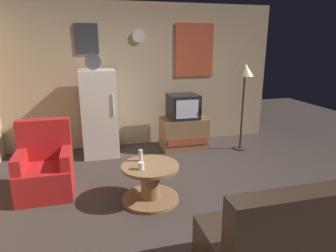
{
  "coord_description": "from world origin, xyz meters",
  "views": [
    {
      "loc": [
        -0.97,
        -3.21,
        1.94
      ],
      "look_at": [
        0.12,
        0.9,
        0.75
      ],
      "focal_mm": 31.95,
      "sensor_mm": 36.0,
      "label": 1
    }
  ],
  "objects_px": {
    "fridge": "(99,113)",
    "tv_stand": "(184,133)",
    "standing_lamp": "(245,77)",
    "armchair": "(46,169)",
    "coffee_table": "(150,183)",
    "mug_ceramic_white": "(141,166)",
    "couch": "(305,239)",
    "wine_glass": "(141,155)",
    "crt_tv": "(183,106)"
  },
  "relations": [
    {
      "from": "fridge",
      "to": "tv_stand",
      "type": "distance_m",
      "value": 1.6
    },
    {
      "from": "standing_lamp",
      "to": "armchair",
      "type": "xyz_separation_m",
      "value": [
        -3.31,
        -0.87,
        -1.02
      ]
    },
    {
      "from": "standing_lamp",
      "to": "coffee_table",
      "type": "bearing_deg",
      "value": -144.61
    },
    {
      "from": "tv_stand",
      "to": "mug_ceramic_white",
      "type": "bearing_deg",
      "value": -121.32
    },
    {
      "from": "couch",
      "to": "mug_ceramic_white",
      "type": "bearing_deg",
      "value": 128.98
    },
    {
      "from": "coffee_table",
      "to": "couch",
      "type": "distance_m",
      "value": 1.86
    },
    {
      "from": "coffee_table",
      "to": "couch",
      "type": "bearing_deg",
      "value": -56.09
    },
    {
      "from": "wine_glass",
      "to": "mug_ceramic_white",
      "type": "xyz_separation_m",
      "value": [
        -0.04,
        -0.27,
        -0.03
      ]
    },
    {
      "from": "wine_glass",
      "to": "coffee_table",
      "type": "bearing_deg",
      "value": -62.05
    },
    {
      "from": "tv_stand",
      "to": "crt_tv",
      "type": "height_order",
      "value": "crt_tv"
    },
    {
      "from": "standing_lamp",
      "to": "wine_glass",
      "type": "height_order",
      "value": "standing_lamp"
    },
    {
      "from": "crt_tv",
      "to": "coffee_table",
      "type": "height_order",
      "value": "crt_tv"
    },
    {
      "from": "mug_ceramic_white",
      "to": "armchair",
      "type": "bearing_deg",
      "value": 150.29
    },
    {
      "from": "crt_tv",
      "to": "mug_ceramic_white",
      "type": "height_order",
      "value": "crt_tv"
    },
    {
      "from": "crt_tv",
      "to": "mug_ceramic_white",
      "type": "relative_size",
      "value": 6.0
    },
    {
      "from": "fridge",
      "to": "wine_glass",
      "type": "relative_size",
      "value": 11.8
    },
    {
      "from": "coffee_table",
      "to": "mug_ceramic_white",
      "type": "xyz_separation_m",
      "value": [
        -0.13,
        -0.1,
        0.28
      ]
    },
    {
      "from": "mug_ceramic_white",
      "to": "coffee_table",
      "type": "bearing_deg",
      "value": 37.58
    },
    {
      "from": "fridge",
      "to": "standing_lamp",
      "type": "distance_m",
      "value": 2.64
    },
    {
      "from": "armchair",
      "to": "mug_ceramic_white",
      "type": "bearing_deg",
      "value": -29.71
    },
    {
      "from": "coffee_table",
      "to": "armchair",
      "type": "distance_m",
      "value": 1.42
    },
    {
      "from": "couch",
      "to": "wine_glass",
      "type": "bearing_deg",
      "value": 123.36
    },
    {
      "from": "fridge",
      "to": "crt_tv",
      "type": "relative_size",
      "value": 3.28
    },
    {
      "from": "standing_lamp",
      "to": "couch",
      "type": "relative_size",
      "value": 0.94
    },
    {
      "from": "tv_stand",
      "to": "fridge",
      "type": "bearing_deg",
      "value": 177.62
    },
    {
      "from": "coffee_table",
      "to": "wine_glass",
      "type": "distance_m",
      "value": 0.37
    },
    {
      "from": "mug_ceramic_white",
      "to": "armchair",
      "type": "xyz_separation_m",
      "value": [
        -1.16,
        0.66,
        -0.19
      ]
    },
    {
      "from": "tv_stand",
      "to": "coffee_table",
      "type": "relative_size",
      "value": 1.17
    },
    {
      "from": "crt_tv",
      "to": "couch",
      "type": "distance_m",
      "value": 3.34
    },
    {
      "from": "fridge",
      "to": "tv_stand",
      "type": "height_order",
      "value": "fridge"
    },
    {
      "from": "tv_stand",
      "to": "mug_ceramic_white",
      "type": "xyz_separation_m",
      "value": [
        -1.14,
        -1.87,
        0.23
      ]
    },
    {
      "from": "wine_glass",
      "to": "standing_lamp",
      "type": "bearing_deg",
      "value": 31.07
    },
    {
      "from": "coffee_table",
      "to": "wine_glass",
      "type": "relative_size",
      "value": 4.8
    },
    {
      "from": "crt_tv",
      "to": "fridge",
      "type": "bearing_deg",
      "value": 177.55
    },
    {
      "from": "fridge",
      "to": "crt_tv",
      "type": "height_order",
      "value": "fridge"
    },
    {
      "from": "tv_stand",
      "to": "standing_lamp",
      "type": "distance_m",
      "value": 1.51
    },
    {
      "from": "crt_tv",
      "to": "armchair",
      "type": "height_order",
      "value": "crt_tv"
    },
    {
      "from": "tv_stand",
      "to": "coffee_table",
      "type": "height_order",
      "value": "tv_stand"
    },
    {
      "from": "tv_stand",
      "to": "couch",
      "type": "height_order",
      "value": "couch"
    },
    {
      "from": "tv_stand",
      "to": "mug_ceramic_white",
      "type": "relative_size",
      "value": 9.33
    },
    {
      "from": "wine_glass",
      "to": "couch",
      "type": "relative_size",
      "value": 0.09
    },
    {
      "from": "tv_stand",
      "to": "coffee_table",
      "type": "bearing_deg",
      "value": -119.65
    },
    {
      "from": "coffee_table",
      "to": "tv_stand",
      "type": "bearing_deg",
      "value": 60.35
    },
    {
      "from": "couch",
      "to": "standing_lamp",
      "type": "bearing_deg",
      "value": 71.74
    },
    {
      "from": "coffee_table",
      "to": "mug_ceramic_white",
      "type": "bearing_deg",
      "value": -142.42
    },
    {
      "from": "coffee_table",
      "to": "standing_lamp",
      "type": "bearing_deg",
      "value": 35.39
    },
    {
      "from": "tv_stand",
      "to": "crt_tv",
      "type": "distance_m",
      "value": 0.51
    },
    {
      "from": "coffee_table",
      "to": "armchair",
      "type": "relative_size",
      "value": 0.75
    },
    {
      "from": "tv_stand",
      "to": "couch",
      "type": "bearing_deg",
      "value": -89.47
    },
    {
      "from": "coffee_table",
      "to": "mug_ceramic_white",
      "type": "relative_size",
      "value": 8.0
    }
  ]
}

